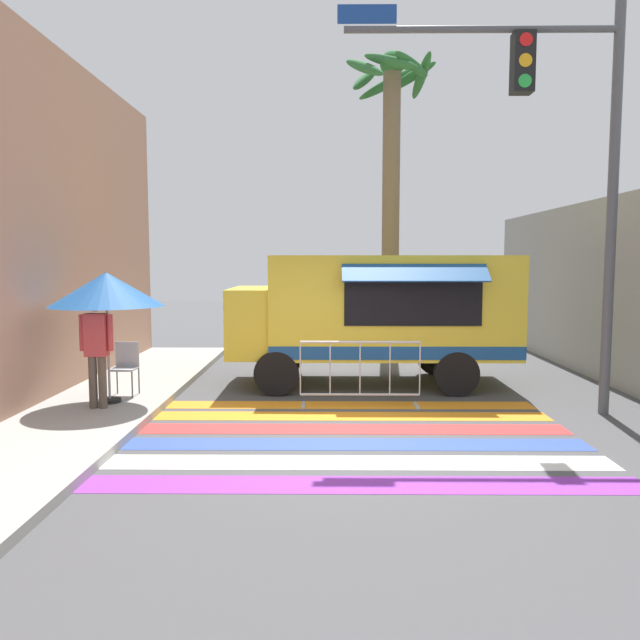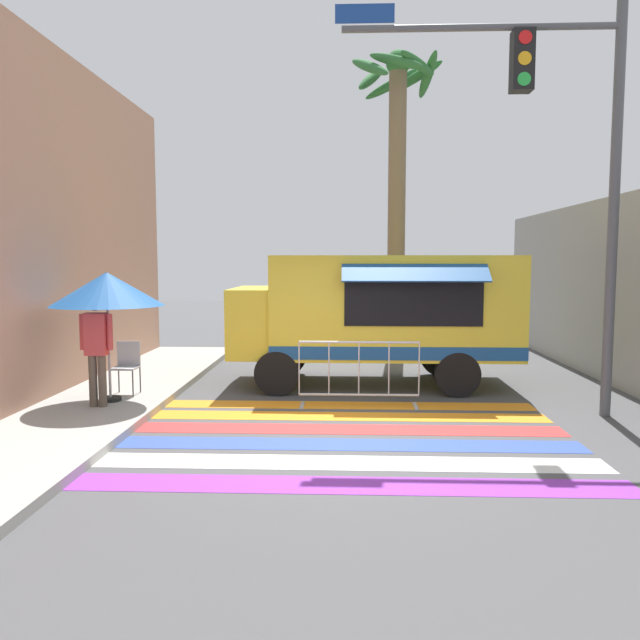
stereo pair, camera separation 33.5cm
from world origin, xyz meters
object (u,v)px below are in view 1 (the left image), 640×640
object	(u,v)px
food_truck	(369,309)
palm_tree	(391,162)
traffic_signal_pole	(562,137)
barricade_front	(360,374)
folding_chair	(126,363)
vendor_person	(97,345)
patio_umbrella	(106,290)

from	to	relation	value
food_truck	palm_tree	distance (m)	4.83
palm_tree	traffic_signal_pole	bearing A→B (deg)	-70.60
traffic_signal_pole	barricade_front	bearing A→B (deg)	170.99
food_truck	palm_tree	xyz separation A→B (m)	(0.75, 3.37, 3.38)
food_truck	traffic_signal_pole	world-z (taller)	traffic_signal_pole
barricade_front	palm_tree	distance (m)	6.90
folding_chair	vendor_person	world-z (taller)	vendor_person
traffic_signal_pole	palm_tree	size ratio (longest dim) A/B	0.86
patio_umbrella	barricade_front	world-z (taller)	patio_umbrella
patio_umbrella	vendor_person	xyz separation A→B (m)	(-0.04, -0.41, -0.84)
patio_umbrella	folding_chair	size ratio (longest dim) A/B	2.34
food_truck	vendor_person	size ratio (longest dim) A/B	3.09
traffic_signal_pole	vendor_person	size ratio (longest dim) A/B	3.67
traffic_signal_pole	patio_umbrella	world-z (taller)	traffic_signal_pole
traffic_signal_pole	vendor_person	distance (m)	7.92
food_truck	vendor_person	world-z (taller)	food_truck
vendor_person	barricade_front	size ratio (longest dim) A/B	0.87
traffic_signal_pole	vendor_person	world-z (taller)	traffic_signal_pole
food_truck	traffic_signal_pole	bearing A→B (deg)	-40.83
barricade_front	folding_chair	bearing A→B (deg)	175.88
folding_chair	barricade_front	xyz separation A→B (m)	(4.04, -0.29, -0.13)
food_truck	vendor_person	distance (m)	5.18
barricade_front	palm_tree	size ratio (longest dim) A/B	0.27
folding_chair	palm_tree	size ratio (longest dim) A/B	0.12
food_truck	barricade_front	world-z (taller)	food_truck
food_truck	folding_chair	world-z (taller)	food_truck
patio_umbrella	palm_tree	size ratio (longest dim) A/B	0.28
folding_chair	vendor_person	distance (m)	1.09
folding_chair	vendor_person	xyz separation A→B (m)	(-0.13, -0.99, 0.46)
food_truck	patio_umbrella	world-z (taller)	food_truck
traffic_signal_pole	palm_tree	distance (m)	6.14
food_truck	palm_tree	world-z (taller)	palm_tree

